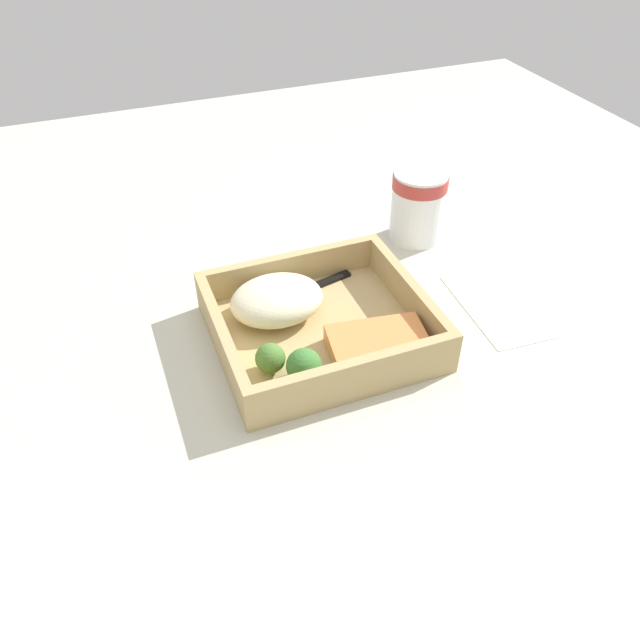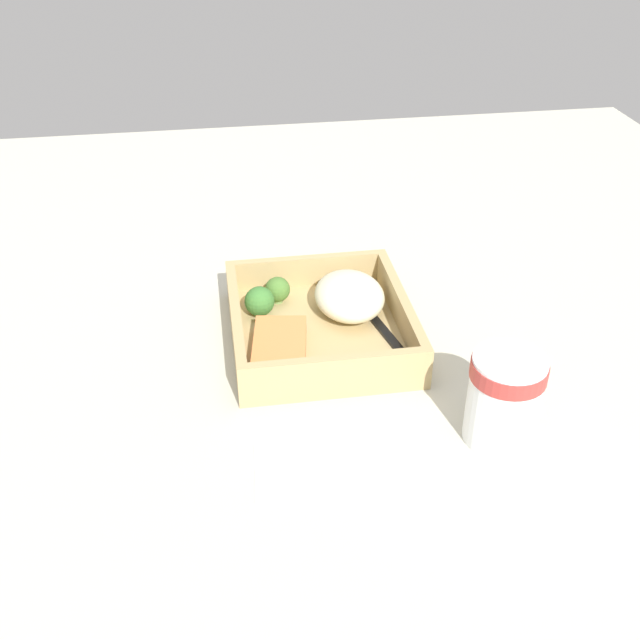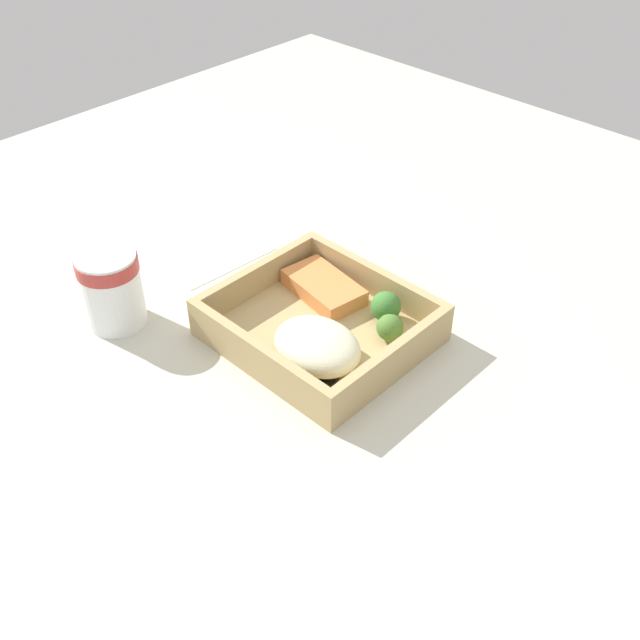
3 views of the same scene
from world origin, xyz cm
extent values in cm
cube|color=beige|center=(0.00, 0.00, -1.00)|extent=(160.00, 160.00, 2.00)
cube|color=tan|center=(0.00, 0.00, 0.60)|extent=(24.05, 21.69, 1.20)
cube|color=tan|center=(0.00, -10.24, 3.25)|extent=(24.05, 1.20, 4.11)
cube|color=tan|center=(0.00, 10.24, 3.25)|extent=(24.05, 1.20, 4.11)
cube|color=tan|center=(-11.42, 0.00, 3.25)|extent=(1.20, 19.29, 4.11)
cube|color=tan|center=(11.42, 0.00, 3.25)|extent=(1.20, 19.29, 4.11)
cube|color=#E38546|center=(-4.66, 5.53, 2.30)|extent=(11.65, 7.74, 2.20)
ellipsoid|color=beige|center=(3.74, -4.38, 3.49)|extent=(11.10, 8.87, 4.58)
cylinder|color=#749751|center=(7.39, 4.43, 1.70)|extent=(1.25, 1.25, 1.00)
sphere|color=#49742F|center=(7.39, 4.43, 3.11)|extent=(3.28, 3.28, 3.28)
cylinder|color=#86A161|center=(4.54, 7.04, 1.72)|extent=(1.45, 1.45, 1.04)
sphere|color=#3C7530|center=(4.54, 7.04, 3.29)|extent=(3.81, 3.81, 3.81)
cube|color=black|center=(-1.48, -7.67, 1.42)|extent=(12.34, 3.77, 0.44)
cube|color=black|center=(6.23, -5.96, 1.42)|extent=(3.80, 2.89, 0.44)
cylinder|color=white|center=(-20.73, -15.59, 5.06)|extent=(7.40, 7.40, 10.12)
cylinder|color=#B23833|center=(-20.73, -15.59, 8.81)|extent=(7.63, 7.63, 1.82)
cube|color=white|center=(-22.77, 2.51, 0.12)|extent=(9.22, 15.56, 0.24)
camera|label=1|loc=(19.98, 51.23, 48.52)|focal=35.00mm
camera|label=2|loc=(-75.67, 11.89, 53.62)|focal=42.00mm
camera|label=3|loc=(49.17, -51.14, 60.48)|focal=42.00mm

